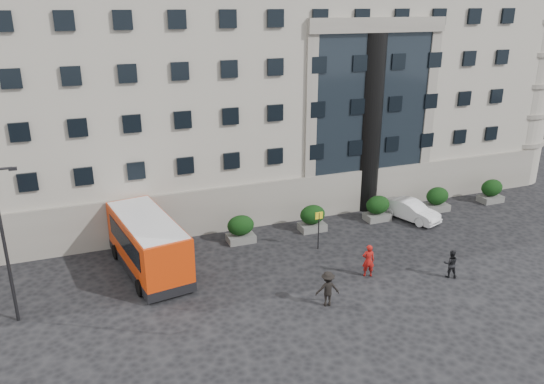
{
  "coord_description": "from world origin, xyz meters",
  "views": [
    {
      "loc": [
        -8.36,
        -22.74,
        14.92
      ],
      "look_at": [
        1.6,
        3.13,
        5.0
      ],
      "focal_mm": 35.0,
      "sensor_mm": 36.0,
      "label": 1
    }
  ],
  "objects_px": {
    "hedge_a": "(161,241)",
    "bus_stop_sign": "(319,224)",
    "street_lamp": "(5,240)",
    "hedge_d": "(378,208)",
    "white_taxi": "(411,210)",
    "hedge_c": "(312,218)",
    "pedestrian_c": "(328,289)",
    "minibus": "(148,242)",
    "pedestrian_a": "(368,261)",
    "pedestrian_b": "(451,264)",
    "hedge_f": "(491,191)",
    "hedge_e": "(437,199)",
    "hedge_b": "(241,229)"
  },
  "relations": [
    {
      "from": "hedge_a",
      "to": "bus_stop_sign",
      "type": "bearing_deg",
      "value": -16.42
    },
    {
      "from": "hedge_a",
      "to": "street_lamp",
      "type": "distance_m",
      "value": 9.89
    },
    {
      "from": "hedge_d",
      "to": "white_taxi",
      "type": "xyz_separation_m",
      "value": [
        2.29,
        -0.8,
        -0.21
      ]
    },
    {
      "from": "hedge_c",
      "to": "street_lamp",
      "type": "relative_size",
      "value": 0.23
    },
    {
      "from": "hedge_a",
      "to": "pedestrian_c",
      "type": "relative_size",
      "value": 0.95
    },
    {
      "from": "street_lamp",
      "to": "pedestrian_c",
      "type": "xyz_separation_m",
      "value": [
        14.94,
        -4.27,
        -3.4
      ]
    },
    {
      "from": "minibus",
      "to": "pedestrian_a",
      "type": "relative_size",
      "value": 4.18
    },
    {
      "from": "street_lamp",
      "to": "pedestrian_b",
      "type": "height_order",
      "value": "street_lamp"
    },
    {
      "from": "hedge_f",
      "to": "minibus",
      "type": "bearing_deg",
      "value": -176.1
    },
    {
      "from": "hedge_f",
      "to": "pedestrian_b",
      "type": "height_order",
      "value": "hedge_f"
    },
    {
      "from": "bus_stop_sign",
      "to": "white_taxi",
      "type": "relative_size",
      "value": 0.58
    },
    {
      "from": "minibus",
      "to": "pedestrian_b",
      "type": "height_order",
      "value": "minibus"
    },
    {
      "from": "hedge_c",
      "to": "bus_stop_sign",
      "type": "bearing_deg",
      "value": -107.82
    },
    {
      "from": "hedge_c",
      "to": "hedge_f",
      "type": "xyz_separation_m",
      "value": [
        15.6,
        0.0,
        0.0
      ]
    },
    {
      "from": "pedestrian_b",
      "to": "pedestrian_c",
      "type": "xyz_separation_m",
      "value": [
        -7.96,
        -0.19,
        0.13
      ]
    },
    {
      "from": "minibus",
      "to": "pedestrian_b",
      "type": "xyz_separation_m",
      "value": [
        16.0,
        -7.03,
        -0.97
      ]
    },
    {
      "from": "hedge_f",
      "to": "street_lamp",
      "type": "distance_m",
      "value": 34.45
    },
    {
      "from": "hedge_d",
      "to": "bus_stop_sign",
      "type": "relative_size",
      "value": 0.73
    },
    {
      "from": "hedge_a",
      "to": "white_taxi",
      "type": "xyz_separation_m",
      "value": [
        17.89,
        -0.8,
        -0.21
      ]
    },
    {
      "from": "pedestrian_a",
      "to": "pedestrian_c",
      "type": "xyz_separation_m",
      "value": [
        -3.6,
        -1.99,
        -0.01
      ]
    },
    {
      "from": "hedge_e",
      "to": "minibus",
      "type": "bearing_deg",
      "value": -175.17
    },
    {
      "from": "hedge_c",
      "to": "hedge_e",
      "type": "height_order",
      "value": "same"
    },
    {
      "from": "hedge_c",
      "to": "hedge_e",
      "type": "relative_size",
      "value": 1.0
    },
    {
      "from": "hedge_a",
      "to": "pedestrian_b",
      "type": "distance_m",
      "value": 17.4
    },
    {
      "from": "pedestrian_c",
      "to": "pedestrian_b",
      "type": "bearing_deg",
      "value": -167.14
    },
    {
      "from": "hedge_a",
      "to": "pedestrian_c",
      "type": "height_order",
      "value": "pedestrian_c"
    },
    {
      "from": "pedestrian_b",
      "to": "bus_stop_sign",
      "type": "bearing_deg",
      "value": -20.51
    },
    {
      "from": "pedestrian_b",
      "to": "pedestrian_c",
      "type": "bearing_deg",
      "value": 28.94
    },
    {
      "from": "hedge_e",
      "to": "white_taxi",
      "type": "relative_size",
      "value": 0.42
    },
    {
      "from": "hedge_f",
      "to": "bus_stop_sign",
      "type": "distance_m",
      "value": 16.76
    },
    {
      "from": "hedge_f",
      "to": "pedestrian_c",
      "type": "relative_size",
      "value": 0.95
    },
    {
      "from": "hedge_c",
      "to": "pedestrian_c",
      "type": "bearing_deg",
      "value": -110.55
    },
    {
      "from": "pedestrian_c",
      "to": "bus_stop_sign",
      "type": "bearing_deg",
      "value": -100.25
    },
    {
      "from": "hedge_e",
      "to": "pedestrian_c",
      "type": "distance_m",
      "value": 16.51
    },
    {
      "from": "hedge_c",
      "to": "pedestrian_b",
      "type": "bearing_deg",
      "value": -62.82
    },
    {
      "from": "hedge_f",
      "to": "hedge_a",
      "type": "bearing_deg",
      "value": 180.0
    },
    {
      "from": "hedge_c",
      "to": "pedestrian_a",
      "type": "height_order",
      "value": "pedestrian_a"
    },
    {
      "from": "hedge_f",
      "to": "street_lamp",
      "type": "xyz_separation_m",
      "value": [
        -33.94,
        -4.8,
        3.44
      ]
    },
    {
      "from": "street_lamp",
      "to": "hedge_e",
      "type": "bearing_deg",
      "value": 9.48
    },
    {
      "from": "bus_stop_sign",
      "to": "minibus",
      "type": "distance_m",
      "value": 10.59
    },
    {
      "from": "hedge_d",
      "to": "pedestrian_b",
      "type": "height_order",
      "value": "hedge_d"
    },
    {
      "from": "white_taxi",
      "to": "hedge_e",
      "type": "bearing_deg",
      "value": -4.94
    },
    {
      "from": "hedge_e",
      "to": "street_lamp",
      "type": "bearing_deg",
      "value": -170.52
    },
    {
      "from": "hedge_b",
      "to": "bus_stop_sign",
      "type": "relative_size",
      "value": 0.73
    },
    {
      "from": "hedge_b",
      "to": "street_lamp",
      "type": "relative_size",
      "value": 0.23
    },
    {
      "from": "bus_stop_sign",
      "to": "hedge_f",
      "type": "bearing_deg",
      "value": 9.63
    },
    {
      "from": "hedge_d",
      "to": "minibus",
      "type": "distance_m",
      "value": 16.77
    },
    {
      "from": "hedge_a",
      "to": "pedestrian_a",
      "type": "xyz_separation_m",
      "value": [
        10.6,
        -7.08,
        0.05
      ]
    },
    {
      "from": "hedge_b",
      "to": "pedestrian_c",
      "type": "xyz_separation_m",
      "value": [
        1.8,
        -9.07,
        0.04
      ]
    },
    {
      "from": "hedge_a",
      "to": "hedge_e",
      "type": "height_order",
      "value": "same"
    }
  ]
}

